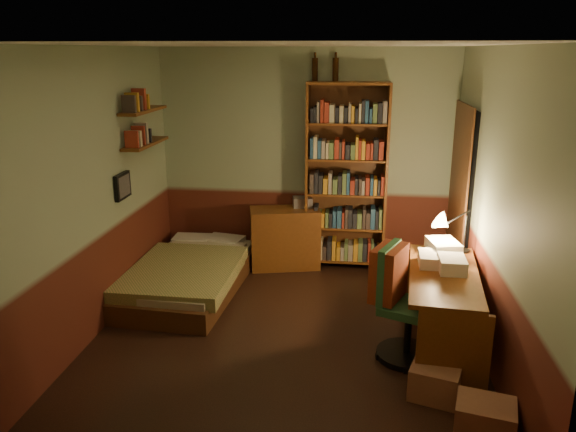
# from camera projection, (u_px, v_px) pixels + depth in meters

# --- Properties ---
(floor) EXTENTS (3.50, 4.00, 0.02)m
(floor) POSITION_uv_depth(u_px,v_px,m) (285.00, 338.00, 5.22)
(floor) COLOR black
(floor) RESTS_ON ground
(ceiling) EXTENTS (3.50, 4.00, 0.02)m
(ceiling) POSITION_uv_depth(u_px,v_px,m) (284.00, 44.00, 4.47)
(ceiling) COLOR silver
(ceiling) RESTS_ON wall_back
(wall_back) EXTENTS (3.50, 0.02, 2.60)m
(wall_back) POSITION_uv_depth(u_px,v_px,m) (306.00, 159.00, 6.76)
(wall_back) COLOR gray
(wall_back) RESTS_ON ground
(wall_left) EXTENTS (0.02, 4.00, 2.60)m
(wall_left) POSITION_uv_depth(u_px,v_px,m) (91.00, 196.00, 5.05)
(wall_left) COLOR gray
(wall_left) RESTS_ON ground
(wall_right) EXTENTS (0.02, 4.00, 2.60)m
(wall_right) POSITION_uv_depth(u_px,v_px,m) (495.00, 209.00, 4.64)
(wall_right) COLOR gray
(wall_right) RESTS_ON ground
(wall_front) EXTENTS (3.50, 0.02, 2.60)m
(wall_front) POSITION_uv_depth(u_px,v_px,m) (235.00, 301.00, 2.93)
(wall_front) COLOR gray
(wall_front) RESTS_ON ground
(doorway) EXTENTS (0.06, 0.90, 2.00)m
(doorway) POSITION_uv_depth(u_px,v_px,m) (460.00, 203.00, 5.96)
(doorway) COLOR black
(doorway) RESTS_ON ground
(door_trim) EXTENTS (0.02, 0.98, 2.08)m
(door_trim) POSITION_uv_depth(u_px,v_px,m) (457.00, 203.00, 5.97)
(door_trim) COLOR #442612
(door_trim) RESTS_ON ground
(bed) EXTENTS (1.17, 2.02, 0.58)m
(bed) POSITION_uv_depth(u_px,v_px,m) (189.00, 265.00, 6.17)
(bed) COLOR olive
(bed) RESTS_ON ground
(dresser) EXTENTS (0.90, 0.59, 0.73)m
(dresser) POSITION_uv_depth(u_px,v_px,m) (285.00, 238.00, 6.82)
(dresser) COLOR brown
(dresser) RESTS_ON ground
(mini_stereo) EXTENTS (0.26, 0.22, 0.12)m
(mini_stereo) POSITION_uv_depth(u_px,v_px,m) (303.00, 202.00, 6.79)
(mini_stereo) COLOR #B2B2B7
(mini_stereo) RESTS_ON dresser
(bookshelf) EXTENTS (0.96, 0.34, 2.22)m
(bookshelf) POSITION_uv_depth(u_px,v_px,m) (346.00, 178.00, 6.60)
(bookshelf) COLOR brown
(bookshelf) RESTS_ON ground
(bottle_left) EXTENTS (0.08, 0.08, 0.26)m
(bottle_left) POSITION_uv_depth(u_px,v_px,m) (315.00, 69.00, 6.40)
(bottle_left) COLOR black
(bottle_left) RESTS_ON bookshelf
(bottle_right) EXTENTS (0.09, 0.09, 0.26)m
(bottle_right) POSITION_uv_depth(u_px,v_px,m) (336.00, 70.00, 6.37)
(bottle_right) COLOR black
(bottle_right) RESTS_ON bookshelf
(desk) EXTENTS (0.70, 1.43, 0.74)m
(desk) POSITION_uv_depth(u_px,v_px,m) (441.00, 313.00, 4.87)
(desk) COLOR brown
(desk) RESTS_ON ground
(paper_stack) EXTENTS (0.31, 0.38, 0.13)m
(paper_stack) POSITION_uv_depth(u_px,v_px,m) (443.00, 248.00, 5.17)
(paper_stack) COLOR silver
(paper_stack) RESTS_ON desk
(desk_lamp) EXTENTS (0.24, 0.24, 0.61)m
(desk_lamp) POSITION_uv_depth(u_px,v_px,m) (466.00, 221.00, 5.18)
(desk_lamp) COLOR black
(desk_lamp) RESTS_ON desk
(office_chair) EXTENTS (0.68, 0.64, 1.08)m
(office_chair) POSITION_uv_depth(u_px,v_px,m) (410.00, 301.00, 4.71)
(office_chair) COLOR #2F6136
(office_chair) RESTS_ON ground
(red_jacket) EXTENTS (0.32, 0.44, 0.46)m
(red_jacket) POSITION_uv_depth(u_px,v_px,m) (381.00, 204.00, 4.75)
(red_jacket) COLOR #A1391D
(red_jacket) RESTS_ON office_chair
(wall_shelf_lower) EXTENTS (0.20, 0.90, 0.03)m
(wall_shelf_lower) POSITION_uv_depth(u_px,v_px,m) (146.00, 144.00, 6.00)
(wall_shelf_lower) COLOR brown
(wall_shelf_lower) RESTS_ON wall_left
(wall_shelf_upper) EXTENTS (0.20, 0.90, 0.03)m
(wall_shelf_upper) POSITION_uv_depth(u_px,v_px,m) (143.00, 110.00, 5.90)
(wall_shelf_upper) COLOR brown
(wall_shelf_upper) RESTS_ON wall_left
(framed_picture) EXTENTS (0.04, 0.32, 0.26)m
(framed_picture) POSITION_uv_depth(u_px,v_px,m) (123.00, 186.00, 5.63)
(framed_picture) COLOR black
(framed_picture) RESTS_ON wall_left
(cardboard_box_a) EXTENTS (0.45, 0.39, 0.29)m
(cardboard_box_a) POSITION_uv_depth(u_px,v_px,m) (485.00, 422.00, 3.80)
(cardboard_box_a) COLOR #905C42
(cardboard_box_a) RESTS_ON ground
(cardboard_box_b) EXTENTS (0.43, 0.39, 0.26)m
(cardboard_box_b) POSITION_uv_depth(u_px,v_px,m) (435.00, 382.00, 4.28)
(cardboard_box_b) COLOR #905C42
(cardboard_box_b) RESTS_ON ground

